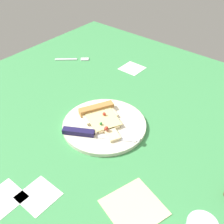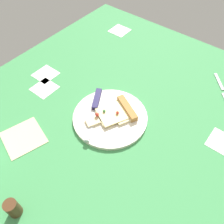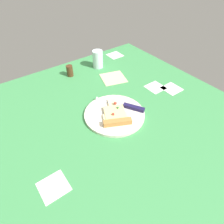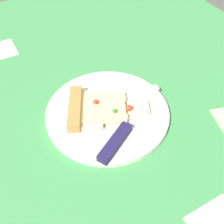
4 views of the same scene
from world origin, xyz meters
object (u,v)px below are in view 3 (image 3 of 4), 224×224
Objects in this scene: plate at (114,114)px; drinking_glass at (98,59)px; pepper_shaker at (70,71)px; pizza_slice at (116,116)px; napkin at (113,78)px; knife at (124,105)px.

plate is 2.61× the size of drinking_glass.
pizza_slice is at bearing -1.15° from pepper_shaker.
drinking_glass is 18.67cm from pepper_shaker.
drinking_glass is 16.76cm from napkin.
drinking_glass is at bearing 86.92° from pepper_shaker.
napkin is (16.99, 18.39, -2.95)cm from pepper_shaker.
pizza_slice is at bearing -35.04° from napkin.
pepper_shaker is at bearing -179.67° from plate.
drinking_glass is (-40.20, 11.78, 3.34)cm from knife.
drinking_glass is (-43.49, 19.42, 3.15)cm from pizza_slice.
knife is (-3.29, 7.64, -0.19)cm from pizza_slice.
plate is 42.26cm from pepper_shaker.
pepper_shaker is at bearing 69.08° from knife.
pizza_slice is 8.32cm from knife.
plate is at bearing 90.32° from pizza_slice.
napkin is at bearing -0.50° from drinking_glass.
knife is at bearing 49.77° from pizza_slice.
drinking_glass is 1.65× the size of pepper_shaker.
plate is 2.94cm from pizza_slice.
napkin is (15.99, -0.14, -5.02)cm from drinking_glass.
drinking_glass is at bearing 179.50° from napkin.
knife is at bearing -16.33° from drinking_glass.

